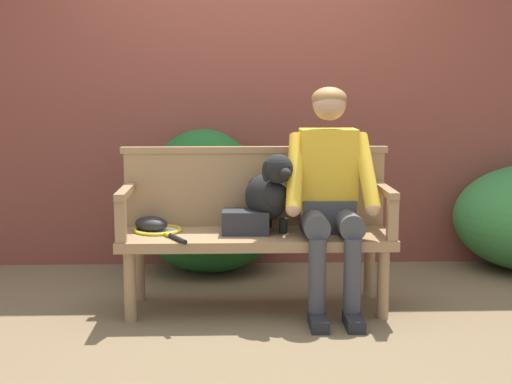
{
  "coord_description": "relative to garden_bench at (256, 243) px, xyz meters",
  "views": [
    {
      "loc": [
        -0.14,
        -4.26,
        1.37
      ],
      "look_at": [
        0.0,
        0.0,
        0.72
      ],
      "focal_mm": 50.86,
      "sensor_mm": 36.0,
      "label": 1
    }
  ],
  "objects": [
    {
      "name": "hedge_bush_mid_left",
      "position": [
        -0.35,
        0.91,
        0.11
      ],
      "size": [
        0.87,
        0.79,
        1.04
      ],
      "primitive_type": "ellipsoid",
      "color": "#194C1E",
      "rests_on": "ground"
    },
    {
      "name": "tennis_racket",
      "position": [
        -0.58,
        0.04,
        0.07
      ],
      "size": [
        0.4,
        0.57,
        0.03
      ],
      "color": "yellow",
      "rests_on": "garden_bench"
    },
    {
      "name": "brick_garden_fence",
      "position": [
        0.0,
        1.27,
        0.99
      ],
      "size": [
        8.0,
        0.3,
        2.79
      ],
      "primitive_type": "cube",
      "color": "brown",
      "rests_on": "ground"
    },
    {
      "name": "garden_bench",
      "position": [
        0.0,
        0.0,
        0.0
      ],
      "size": [
        1.62,
        0.54,
        0.47
      ],
      "color": "#93704C",
      "rests_on": "ground"
    },
    {
      "name": "bench_backrest",
      "position": [
        0.0,
        0.24,
        0.32
      ],
      "size": [
        1.66,
        0.06,
        0.5
      ],
      "color": "#93704C",
      "rests_on": "garden_bench"
    },
    {
      "name": "bench_armrest_right_end",
      "position": [
        0.77,
        -0.09,
        0.26
      ],
      "size": [
        0.06,
        0.54,
        0.28
      ],
      "color": "#93704C",
      "rests_on": "garden_bench"
    },
    {
      "name": "baseball_glove",
      "position": [
        -0.64,
        0.09,
        0.11
      ],
      "size": [
        0.28,
        0.27,
        0.09
      ],
      "primitive_type": "ellipsoid",
      "rotation": [
        0.0,
        0.0,
        -0.68
      ],
      "color": "black",
      "rests_on": "garden_bench"
    },
    {
      "name": "sports_bag",
      "position": [
        -0.06,
        0.0,
        0.13
      ],
      "size": [
        0.29,
        0.21,
        0.14
      ],
      "primitive_type": "cube",
      "rotation": [
        0.0,
        0.0,
        -0.05
      ],
      "color": "#232328",
      "rests_on": "garden_bench"
    },
    {
      "name": "ground_plane",
      "position": [
        0.0,
        0.0,
        -0.41
      ],
      "size": [
        40.0,
        40.0,
        0.0
      ],
      "primitive_type": "plane",
      "color": "brown"
    },
    {
      "name": "bench_armrest_left_end",
      "position": [
        -0.77,
        -0.09,
        0.26
      ],
      "size": [
        0.06,
        0.54,
        0.28
      ],
      "color": "#93704C",
      "rests_on": "garden_bench"
    },
    {
      "name": "dog_on_bench",
      "position": [
        0.08,
        0.02,
        0.3
      ],
      "size": [
        0.35,
        0.48,
        0.49
      ],
      "color": "black",
      "rests_on": "garden_bench"
    },
    {
      "name": "hedge_bush_far_right",
      "position": [
        -0.3,
        0.89,
        -0.06
      ],
      "size": [
        0.97,
        0.75,
        0.69
      ],
      "primitive_type": "ellipsoid",
      "color": "#1E5B23",
      "rests_on": "ground"
    },
    {
      "name": "person_seated",
      "position": [
        0.44,
        -0.02,
        0.33
      ],
      "size": [
        0.56,
        0.67,
        1.34
      ],
      "color": "black",
      "rests_on": "ground"
    }
  ]
}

